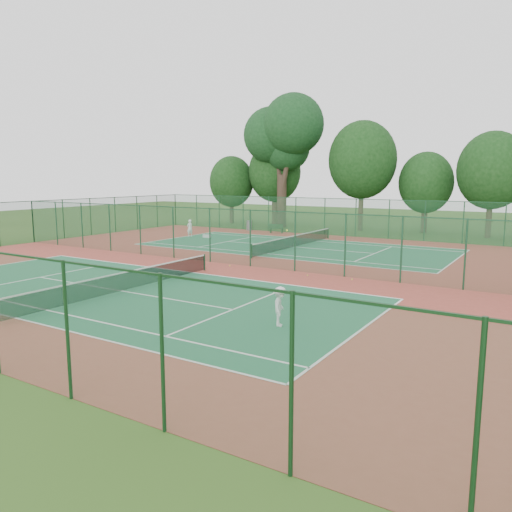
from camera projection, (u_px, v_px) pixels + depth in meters
The scene contains 19 objects.
ground at pixel (230, 264), 31.51m from camera, with size 120.00×120.00×0.00m, color #2F5119.
red_pad at pixel (230, 264), 31.51m from camera, with size 40.00×36.00×0.01m, color brown.
court_near at pixel (123, 291), 23.95m from camera, with size 23.77×10.97×0.01m, color #1D5D3B.
court_far at pixel (295, 247), 39.07m from camera, with size 23.77×10.97×0.01m, color #1F623E.
fence_north at pixel (340, 217), 46.35m from camera, with size 40.00×0.09×3.50m.
fence_west at pixel (33, 222), 41.63m from camera, with size 0.09×36.00×3.50m.
fence_divider at pixel (230, 236), 31.24m from camera, with size 40.00×0.09×3.50m.
tennis_net_near at pixel (123, 280), 23.87m from camera, with size 0.10×12.90×0.97m.
tennis_net_far at pixel (295, 240), 38.98m from camera, with size 0.10×12.90×0.97m.
player_near at pixel (280, 306), 18.25m from camera, with size 0.95×0.55×1.48m, color silver.
player_far at pixel (190, 228), 45.69m from camera, with size 0.57×0.38×1.57m, color white.
trash_bin at pixel (249, 225), 51.27m from camera, with size 0.56×0.56×1.01m, color slate.
bench at pixel (276, 228), 48.81m from camera, with size 1.50×0.79×0.89m.
kit_bag at pixel (207, 236), 45.11m from camera, with size 0.72×0.27×0.27m, color silver.
stray_ball_a at pixel (307, 275), 27.72m from camera, with size 0.06×0.06×0.06m, color #BFE134.
stray_ball_b at pixel (352, 279), 26.62m from camera, with size 0.07×0.07×0.07m, color #C5D832.
stray_ball_c at pixel (230, 266), 30.69m from camera, with size 0.08×0.08×0.08m, color #CFDB33.
big_tree at pixel (284, 134), 53.46m from camera, with size 9.21×6.74×14.14m.
evergreen_row at pixel (367, 230), 51.61m from camera, with size 39.00×5.00×12.00m, color black, non-canonical shape.
Camera 1 is at (17.75, -25.52, 5.45)m, focal length 35.00 mm.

